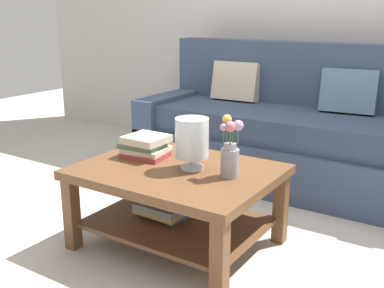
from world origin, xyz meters
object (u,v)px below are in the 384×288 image
couch (283,134)px  coffee_table (176,190)px  glass_hurricane_vase (192,139)px  book_stack_main (145,146)px  flower_pitcher (230,152)px

couch → coffee_table: couch is taller
coffee_table → glass_hurricane_vase: glass_hurricane_vase is taller
book_stack_main → glass_hurricane_vase: (0.35, -0.04, 0.10)m
book_stack_main → flower_pitcher: bearing=-3.8°
couch → book_stack_main: size_ratio=7.76×
flower_pitcher → book_stack_main: bearing=176.2°
book_stack_main → glass_hurricane_vase: 0.37m
couch → book_stack_main: 1.36m
glass_hurricane_vase → flower_pitcher: (0.23, 0.00, -0.03)m
glass_hurricane_vase → flower_pitcher: size_ratio=0.87×
coffee_table → flower_pitcher: size_ratio=3.25×
couch → glass_hurricane_vase: couch is taller
coffee_table → book_stack_main: 0.34m
couch → flower_pitcher: (0.26, -1.35, 0.24)m
flower_pitcher → couch: bearing=100.7°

